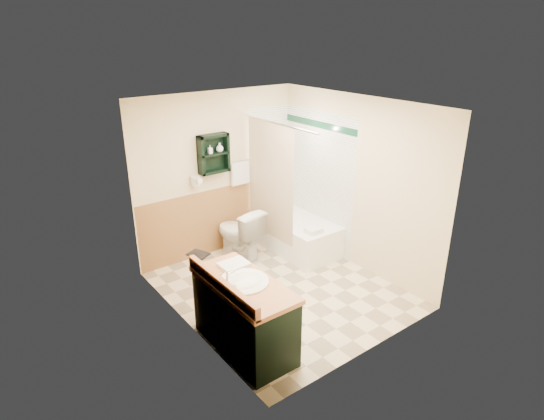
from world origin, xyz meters
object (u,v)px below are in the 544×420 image
(soap_bottle_a, at_px, (210,151))
(soap_bottle_b, at_px, (220,148))
(vanity_book, at_px, (193,249))
(wall_shelf, at_px, (214,154))
(hair_dryer, at_px, (195,181))
(vanity, at_px, (244,315))
(toilet, at_px, (239,234))
(bathtub, at_px, (293,233))

(soap_bottle_a, relative_size, soap_bottle_b, 0.91)
(soap_bottle_a, bearing_deg, vanity_book, -127.64)
(soap_bottle_b, bearing_deg, wall_shelf, 177.07)
(hair_dryer, distance_m, vanity_book, 1.56)
(soap_bottle_b, bearing_deg, vanity, -115.74)
(hair_dryer, height_order, soap_bottle_a, soap_bottle_a)
(toilet, bearing_deg, soap_bottle_a, -62.91)
(toilet, distance_m, soap_bottle_a, 1.27)
(wall_shelf, xyz_separation_m, vanity_book, (-1.06, -1.31, -0.64))
(vanity, xyz_separation_m, soap_bottle_b, (0.99, 2.06, 1.22))
(hair_dryer, relative_size, vanity, 0.19)
(toilet, height_order, soap_bottle_a, soap_bottle_a)
(vanity, xyz_separation_m, toilet, (1.07, 1.74, -0.01))
(vanity, bearing_deg, vanity_book, 102.27)
(vanity_book, xyz_separation_m, soap_bottle_a, (1.00, 1.30, 0.68))
(vanity_book, bearing_deg, soap_bottle_a, 30.65)
(hair_dryer, height_order, vanity_book, hair_dryer)
(toilet, distance_m, vanity_book, 1.66)
(hair_dryer, bearing_deg, vanity, -105.90)
(toilet, bearing_deg, vanity_book, 29.95)
(toilet, bearing_deg, vanity, 49.86)
(bathtub, relative_size, soap_bottle_b, 11.64)
(hair_dryer, height_order, bathtub, hair_dryer)
(wall_shelf, relative_size, soap_bottle_a, 4.67)
(bathtub, bearing_deg, wall_shelf, 152.04)
(soap_bottle_a, distance_m, soap_bottle_b, 0.16)
(wall_shelf, height_order, soap_bottle_b, wall_shelf)
(hair_dryer, height_order, soap_bottle_b, soap_bottle_b)
(bathtub, height_order, toilet, toilet)
(soap_bottle_a, xyz_separation_m, soap_bottle_b, (0.15, 0.00, 0.02))
(soap_bottle_a, bearing_deg, toilet, -54.23)
(hair_dryer, height_order, toilet, hair_dryer)
(wall_shelf, distance_m, vanity_book, 1.80)
(wall_shelf, bearing_deg, soap_bottle_b, -2.93)
(hair_dryer, bearing_deg, wall_shelf, -4.76)
(hair_dryer, distance_m, toilet, 1.00)
(wall_shelf, relative_size, bathtub, 0.37)
(bathtub, distance_m, soap_bottle_b, 1.74)
(hair_dryer, bearing_deg, toilet, -36.35)
(soap_bottle_b, bearing_deg, soap_bottle_a, 180.00)
(hair_dryer, relative_size, vanity_book, 1.03)
(toilet, relative_size, soap_bottle_a, 6.71)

